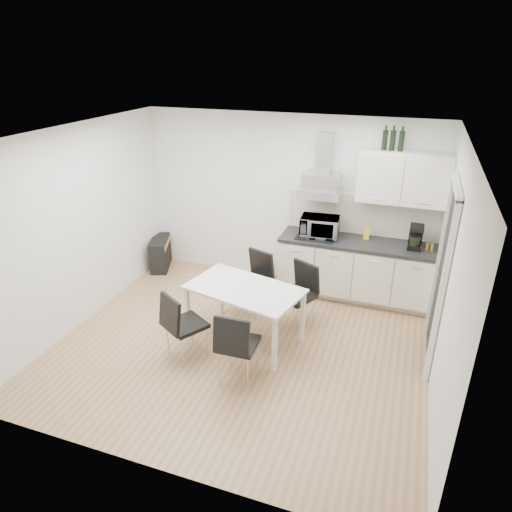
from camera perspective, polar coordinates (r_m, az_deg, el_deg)
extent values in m
plane|color=tan|center=(5.90, -1.86, -11.03)|extent=(4.50, 4.50, 0.00)
cube|color=white|center=(7.03, 3.89, 6.86)|extent=(4.50, 0.10, 2.60)
cube|color=white|center=(3.70, -13.54, -11.39)|extent=(4.50, 0.10, 2.60)
cube|color=white|center=(6.37, -21.33, 3.28)|extent=(0.10, 4.00, 2.60)
cube|color=white|center=(4.97, 22.97, -2.94)|extent=(0.10, 4.00, 2.60)
plane|color=white|center=(4.87, -2.29, 14.72)|extent=(4.50, 4.50, 0.00)
cube|color=white|center=(5.56, 21.98, -2.69)|extent=(0.08, 1.04, 2.10)
cube|color=beige|center=(7.09, 12.03, -4.51)|extent=(2.16, 0.52, 0.10)
cube|color=silver|center=(6.86, 12.30, -1.52)|extent=(2.20, 0.60, 0.76)
cube|color=#252527|center=(6.68, 12.60, 1.68)|extent=(2.22, 0.64, 0.04)
cube|color=beige|center=(6.85, 13.18, 4.98)|extent=(2.20, 0.02, 0.58)
cube|color=silver|center=(6.48, 17.97, 9.27)|extent=(1.20, 0.35, 0.70)
cube|color=silver|center=(6.60, 8.11, 8.68)|extent=(0.60, 0.46, 0.30)
cube|color=silver|center=(6.60, 8.54, 12.68)|extent=(0.22, 0.20, 0.55)
imported|color=silver|center=(6.67, 7.97, 3.91)|extent=(0.56, 0.34, 0.37)
cube|color=yellow|center=(6.73, 13.66, 2.77)|extent=(0.08, 0.04, 0.18)
cylinder|color=brown|center=(6.59, 20.62, 1.05)|extent=(0.04, 0.04, 0.11)
cylinder|color=#4C6626|center=(6.60, 21.13, 0.98)|extent=(0.04, 0.04, 0.11)
cylinder|color=black|center=(6.39, 15.82, 14.03)|extent=(0.07, 0.07, 0.32)
cylinder|color=black|center=(6.38, 16.74, 13.92)|extent=(0.07, 0.07, 0.32)
cylinder|color=black|center=(6.38, 17.75, 13.79)|extent=(0.07, 0.07, 0.32)
cube|color=white|center=(5.61, -1.45, -4.14)|extent=(1.53, 1.09, 0.03)
cube|color=white|center=(5.91, -8.51, -7.02)|extent=(0.06, 0.06, 0.72)
cube|color=white|center=(5.28, 2.34, -11.05)|extent=(0.06, 0.06, 0.72)
cube|color=white|center=(6.37, -4.47, -4.33)|extent=(0.06, 0.06, 0.72)
cube|color=white|center=(5.78, 5.85, -7.64)|extent=(0.06, 0.06, 0.72)
cube|color=black|center=(7.89, -11.87, 0.34)|extent=(0.47, 0.68, 0.52)
cube|color=gold|center=(7.75, -11.12, 1.47)|extent=(0.21, 0.53, 0.08)
cube|color=black|center=(7.45, 1.23, -1.70)|extent=(0.17, 0.15, 0.26)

